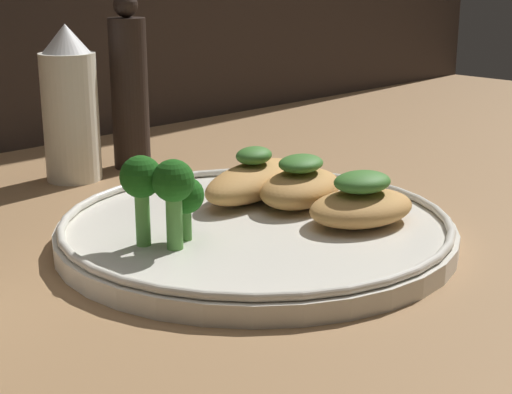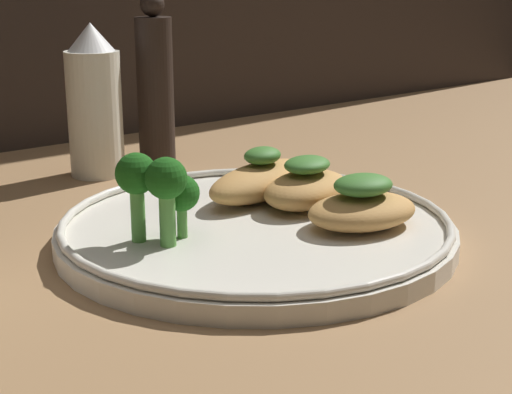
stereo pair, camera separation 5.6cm
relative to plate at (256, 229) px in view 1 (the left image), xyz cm
name	(u,v)px [view 1 (the left image)]	position (x,y,z in cm)	size (l,w,h in cm)	color
ground_plane	(256,248)	(0.00, 0.00, -1.49)	(180.00, 180.00, 1.00)	#936D47
plate	(256,229)	(0.00, 0.00, 0.00)	(28.85, 28.85, 2.00)	silver
grilled_meat_front	(361,204)	(5.41, -5.34, 1.92)	(9.22, 7.21, 3.88)	tan
grilled_meat_middle	(301,185)	(5.67, 0.85, 2.00)	(9.58, 7.53, 3.98)	tan
grilled_meat_back	(254,179)	(4.46, 4.78, 1.96)	(12.73, 7.62, 4.18)	tan
broccoli_bunch	(164,188)	(-7.47, 0.98, 4.37)	(5.40, 4.71, 6.15)	#569942
sauce_bottle	(73,106)	(0.31, 24.41, 5.89)	(5.13, 5.13, 14.38)	silver
pepper_grinder	(129,89)	(6.69, 24.41, 6.84)	(3.61, 3.61, 16.94)	black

